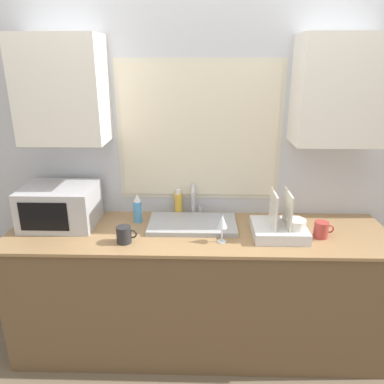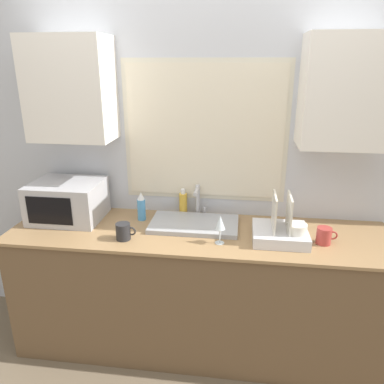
% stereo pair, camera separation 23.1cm
% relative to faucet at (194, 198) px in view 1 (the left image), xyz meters
% --- Properties ---
extents(ground_plane, '(12.00, 12.00, 0.00)m').
position_rel_faucet_xyz_m(ground_plane, '(0.04, -0.57, -1.02)').
color(ground_plane, brown).
extents(countertop, '(2.47, 0.67, 0.88)m').
position_rel_faucet_xyz_m(countertop, '(0.04, -0.25, -0.57)').
color(countertop, brown).
rests_on(countertop, ground_plane).
extents(wall_back, '(6.00, 0.38, 2.60)m').
position_rel_faucet_xyz_m(wall_back, '(0.04, 0.06, 0.37)').
color(wall_back, silver).
rests_on(wall_back, ground_plane).
extents(sink_basin, '(0.58, 0.34, 0.03)m').
position_rel_faucet_xyz_m(sink_basin, '(-0.00, -0.18, -0.12)').
color(sink_basin, '#9EA0A5').
rests_on(sink_basin, countertop).
extents(faucet, '(0.08, 0.17, 0.22)m').
position_rel_faucet_xyz_m(faucet, '(0.00, 0.00, 0.00)').
color(faucet, '#B7B7BC').
rests_on(faucet, countertop).
extents(microwave, '(0.47, 0.39, 0.27)m').
position_rel_faucet_xyz_m(microwave, '(-0.89, -0.16, 0.00)').
color(microwave, '#B2B2B7').
rests_on(microwave, countertop).
extents(dish_rack, '(0.33, 0.32, 0.29)m').
position_rel_faucet_xyz_m(dish_rack, '(0.55, -0.30, -0.07)').
color(dish_rack, silver).
rests_on(dish_rack, countertop).
extents(spray_bottle, '(0.06, 0.06, 0.20)m').
position_rel_faucet_xyz_m(spray_bottle, '(-0.38, -0.11, -0.04)').
color(spray_bottle, '#4C99D8').
rests_on(spray_bottle, countertop).
extents(soap_bottle, '(0.06, 0.06, 0.19)m').
position_rel_faucet_xyz_m(soap_bottle, '(-0.11, 0.02, -0.05)').
color(soap_bottle, gold).
rests_on(soap_bottle, countertop).
extents(mug_near_sink, '(0.13, 0.09, 0.10)m').
position_rel_faucet_xyz_m(mug_near_sink, '(-0.41, -0.43, -0.08)').
color(mug_near_sink, '#262628').
rests_on(mug_near_sink, countertop).
extents(wine_glass, '(0.06, 0.06, 0.18)m').
position_rel_faucet_xyz_m(wine_glass, '(0.18, -0.40, -0.00)').
color(wine_glass, silver).
rests_on(wine_glass, countertop).
extents(mug_by_rack, '(0.12, 0.09, 0.10)m').
position_rel_faucet_xyz_m(mug_by_rack, '(0.80, -0.32, -0.08)').
color(mug_by_rack, '#A53833').
rests_on(mug_by_rack, countertop).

